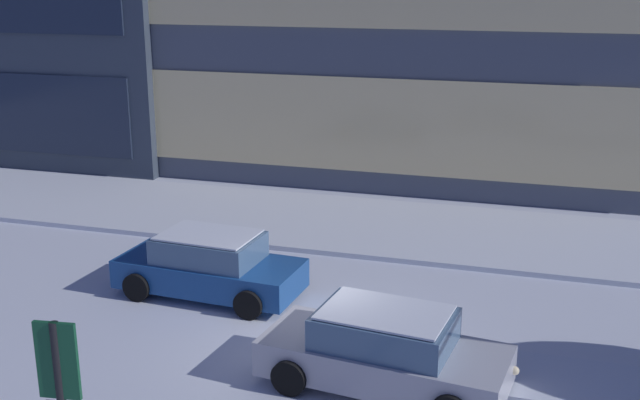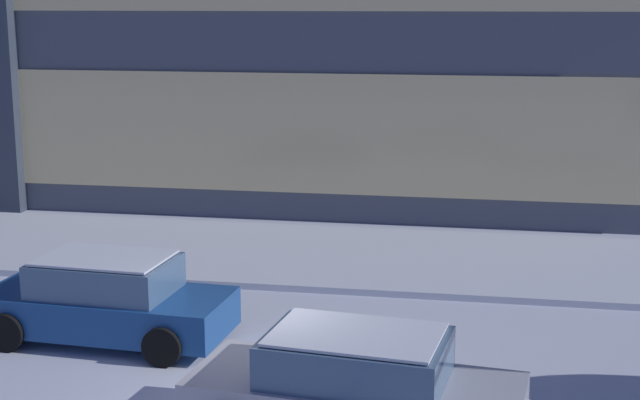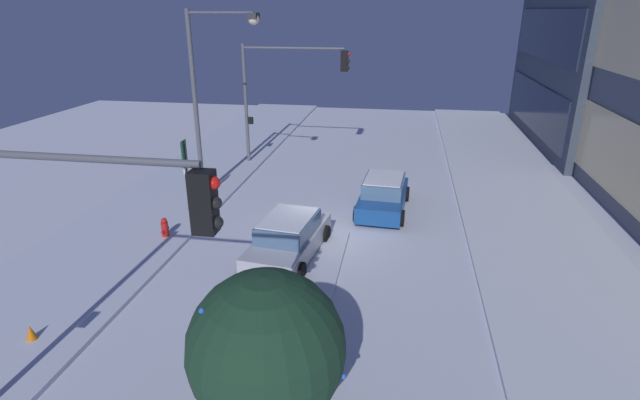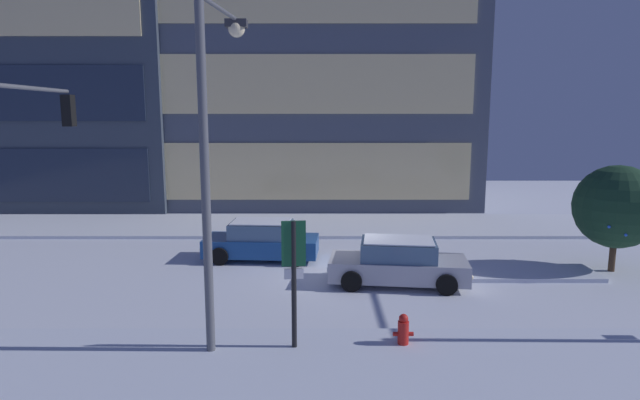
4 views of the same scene
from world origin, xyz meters
The scene contains 13 objects.
ground centered at (0.00, 0.00, 0.00)m, with size 52.00×52.00×0.00m, color silver.
curb_strip_near centered at (0.00, -7.67, 0.07)m, with size 52.00×5.20×0.14m, color silver.
curb_strip_far centered at (0.00, 7.67, 0.07)m, with size 52.00×5.20×0.14m, color silver.
median_strip centered at (4.25, -0.17, 0.07)m, with size 9.00×1.80×0.14m, color silver.
car_near centered at (1.82, -1.13, 0.71)m, with size 4.65×2.42×1.49m.
car_far centered at (-2.94, 1.85, 0.71)m, with size 4.45×2.22×1.49m.
traffic_light_corner_near_right centered at (10.06, -3.60, 4.24)m, with size 0.32×5.83×6.06m.
traffic_light_corner_near_left centered at (-8.75, -3.73, 4.44)m, with size 0.32×5.65×6.39m.
street_lamp_arched centered at (-3.11, -5.46, 5.22)m, with size 0.70×3.16×8.04m.
fire_hydrant centered at (1.24, -5.96, 0.42)m, with size 0.48×0.26×0.87m.
parking_info_sign centered at (-1.31, -6.12, 2.00)m, with size 0.55×0.13×3.12m.
decorated_tree_median centered at (9.59, 0.30, 2.31)m, with size 2.89×2.90×3.76m.
construction_cone centered at (7.57, -6.52, 0.28)m, with size 0.36×0.36×0.55m, color orange.
Camera 3 is at (16.62, 2.48, 7.99)m, focal length 27.65 mm.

